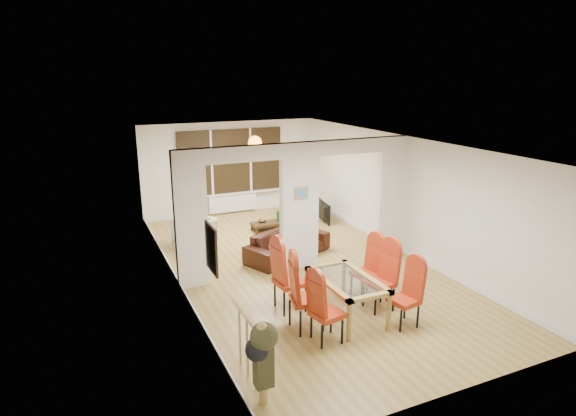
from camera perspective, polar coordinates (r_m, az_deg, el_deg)
floor at (r=10.09m, az=1.30°, el=-6.97°), size 5.00×9.00×0.01m
room_walls at (r=9.66m, az=1.35°, el=0.16°), size 5.00×9.00×2.60m
divider_wall at (r=9.66m, az=1.35°, el=0.16°), size 5.00×0.18×2.60m
bay_window_blinds at (r=13.66m, az=-6.76°, el=5.52°), size 3.00×0.08×1.80m
radiator at (r=13.88m, az=-6.55°, el=0.61°), size 1.40×0.08×0.50m
pendant_light at (r=12.59m, az=-3.94°, el=7.73°), size 0.36×0.36×0.36m
stair_newel at (r=6.42m, az=-4.71°, el=-15.67°), size 0.40×1.20×1.10m
wall_poster at (r=6.60m, az=-9.07°, el=-4.79°), size 0.04×0.52×0.67m
pillar_photo at (r=9.50m, az=1.61°, el=1.76°), size 0.30×0.03×0.25m
dining_table at (r=8.07m, az=6.92°, el=-10.49°), size 0.82×1.45×0.68m
dining_chair_la at (r=7.29m, az=4.65°, el=-11.82°), size 0.50×0.50×1.05m
dining_chair_lb at (r=7.57m, az=2.22°, el=-10.14°), size 0.56×0.56×1.18m
dining_chair_lc at (r=8.15m, az=0.25°, el=-8.16°), size 0.52×0.52×1.19m
dining_chair_ra at (r=7.90m, az=13.61°, el=-10.08°), size 0.48×0.48×1.02m
dining_chair_rb at (r=8.32m, az=10.77°, el=-8.25°), size 0.53×0.53×1.10m
dining_chair_rc at (r=8.69m, az=9.17°, el=-7.24°), size 0.50×0.50×1.06m
sofa at (r=10.51m, az=-0.02°, el=-4.30°), size 2.16×1.52×0.59m
armchair at (r=11.20m, az=-10.99°, el=-2.97°), size 1.07×1.08×0.72m
person at (r=11.16m, az=-11.03°, el=-0.05°), size 0.75×0.59×1.83m
television at (r=13.05m, az=3.85°, el=-0.41°), size 0.96×0.29×0.55m
coffee_table at (r=12.33m, az=-2.24°, el=-2.18°), size 0.95×0.56×0.21m
bottle at (r=12.30m, az=-1.22°, el=-0.96°), size 0.08×0.08×0.31m
bowl at (r=12.33m, az=-3.07°, el=-1.57°), size 0.21×0.21×0.05m
shoes at (r=9.81m, az=3.06°, el=-7.34°), size 0.25×0.27×0.10m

